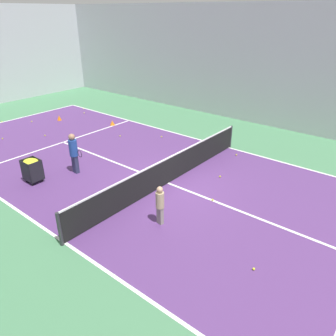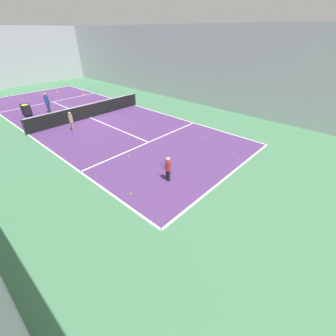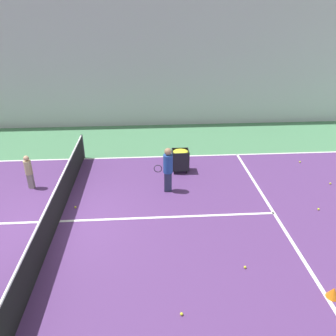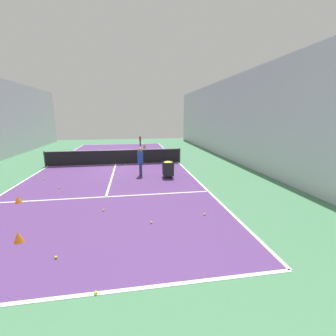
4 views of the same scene
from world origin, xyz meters
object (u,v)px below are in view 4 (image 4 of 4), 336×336
object	(u,v)px
training_cone_1	(18,199)
ball_cart	(168,166)
player_near_baseline	(140,140)
training_cone_0	(18,237)
child_midcourt	(144,151)
tennis_net	(115,157)
coach_at_net	(140,160)

from	to	relation	value
training_cone_1	ball_cart	bearing A→B (deg)	-156.67
player_near_baseline	training_cone_0	size ratio (longest dim) A/B	3.99
player_near_baseline	ball_cart	world-z (taller)	player_near_baseline
player_near_baseline	child_midcourt	bearing A→B (deg)	7.50
tennis_net	training_cone_0	xyz separation A→B (m)	(1.97, 9.89, -0.39)
ball_cart	tennis_net	bearing A→B (deg)	-52.19
child_midcourt	training_cone_1	bearing A→B (deg)	-23.19
tennis_net	child_midcourt	bearing A→B (deg)	-146.07
tennis_net	training_cone_0	distance (m)	10.09
tennis_net	training_cone_1	world-z (taller)	tennis_net
tennis_net	child_midcourt	xyz separation A→B (m)	(-2.13, -1.44, 0.18)
child_midcourt	tennis_net	bearing A→B (deg)	-45.61
player_near_baseline	coach_at_net	world-z (taller)	coach_at_net
player_near_baseline	training_cone_0	world-z (taller)	player_near_baseline
child_midcourt	training_cone_0	xyz separation A→B (m)	(4.10, 11.32, -0.58)
coach_at_net	training_cone_1	size ratio (longest dim) A/B	5.85
training_cone_0	coach_at_net	bearing A→B (deg)	-119.02
player_near_baseline	training_cone_1	world-z (taller)	player_near_baseline
child_midcourt	ball_cart	bearing A→B (deg)	20.60
training_cone_0	training_cone_1	world-z (taller)	training_cone_0
tennis_net	child_midcourt	world-z (taller)	child_midcourt
tennis_net	training_cone_1	distance (m)	7.57
player_near_baseline	training_cone_0	xyz separation A→B (m)	(4.15, 20.15, -0.53)
child_midcourt	training_cone_1	size ratio (longest dim) A/B	4.56
player_near_baseline	ball_cart	size ratio (longest dim) A/B	1.31
child_midcourt	training_cone_1	xyz separation A→B (m)	(5.47, 8.22, -0.59)
player_near_baseline	child_midcourt	distance (m)	8.83
tennis_net	player_near_baseline	size ratio (longest dim) A/B	7.79
player_near_baseline	tennis_net	bearing A→B (deg)	-4.19
player_near_baseline	coach_at_net	bearing A→B (deg)	5.45
coach_at_net	ball_cart	world-z (taller)	coach_at_net
tennis_net	child_midcourt	distance (m)	2.58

